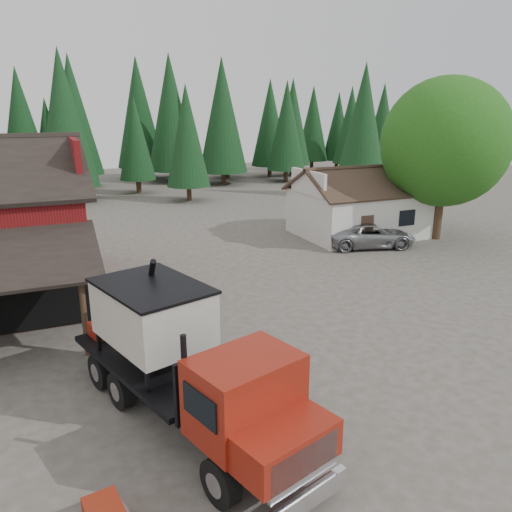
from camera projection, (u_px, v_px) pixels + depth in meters
name	position (u px, v px, depth m)	size (l,w,h in m)	color
ground	(260.00, 351.00, 17.57)	(120.00, 120.00, 0.00)	#4D463C
farmhouse	(359.00, 210.00, 33.48)	(8.60, 6.42, 4.65)	silver
deciduous_tree	(445.00, 147.00, 31.13)	(8.00, 8.00, 10.20)	#382619
conifer_backdrop	(106.00, 187.00, 54.59)	(76.00, 16.00, 16.00)	#113319
near_pine_b	(187.00, 136.00, 44.62)	(3.96, 3.96, 10.40)	#382619
near_pine_c	(363.00, 123.00, 46.87)	(4.84, 4.84, 12.40)	#382619
near_pine_d	(64.00, 118.00, 43.93)	(5.28, 5.28, 13.40)	#382619
feed_truck	(184.00, 358.00, 13.09)	(4.94, 9.38, 4.09)	black
silver_car	(370.00, 235.00, 30.63)	(2.52, 5.46, 1.52)	#94969B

